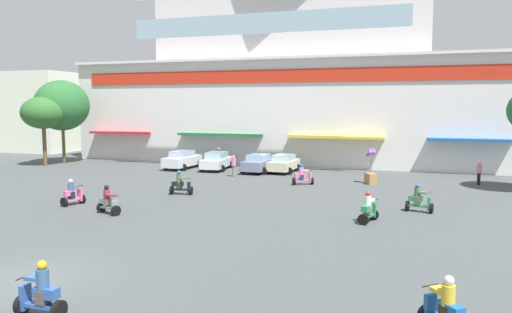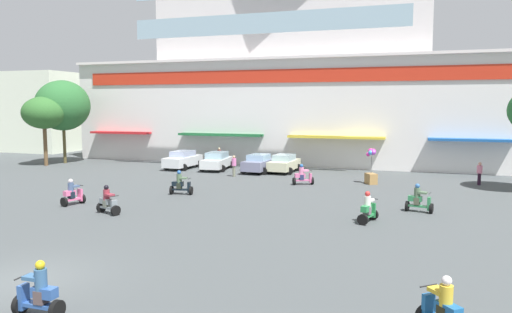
{
  "view_description": "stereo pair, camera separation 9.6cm",
  "coord_description": "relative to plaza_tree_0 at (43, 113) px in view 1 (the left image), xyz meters",
  "views": [
    {
      "loc": [
        11.57,
        -11.77,
        5.56
      ],
      "look_at": [
        2.41,
        16.33,
        2.37
      ],
      "focal_mm": 33.76,
      "sensor_mm": 36.0,
      "label": 1
    },
    {
      "loc": [
        11.66,
        -11.74,
        5.56
      ],
      "look_at": [
        2.41,
        16.33,
        2.37
      ],
      "focal_mm": 33.76,
      "sensor_mm": 36.0,
      "label": 2
    }
  ],
  "objects": [
    {
      "name": "ground_plane",
      "position": [
        20.37,
        -10.83,
        -4.82
      ],
      "size": [
        128.0,
        128.0,
        0.0
      ],
      "primitive_type": "plane",
      "color": "#44494A"
    },
    {
      "name": "colonial_building",
      "position": [
        20.37,
        12.26,
        3.75
      ],
      "size": [
        42.42,
        16.69,
        20.03
      ],
      "color": "silver",
      "rests_on": "ground"
    },
    {
      "name": "flank_building_left",
      "position": [
        -12.42,
        13.5,
        -0.12
      ],
      "size": [
        11.82,
        10.49,
        9.39
      ],
      "color": "silver",
      "rests_on": "ground"
    },
    {
      "name": "plaza_tree_0",
      "position": [
        0.0,
        0.0,
        0.0
      ],
      "size": [
        3.87,
        3.82,
        6.31
      ],
      "color": "brown",
      "rests_on": "ground"
    },
    {
      "name": "plaza_tree_2",
      "position": [
        0.31,
        2.16,
        0.67
      ],
      "size": [
        4.84,
        5.31,
        7.87
      ],
      "color": "brown",
      "rests_on": "ground"
    },
    {
      "name": "parked_car_0",
      "position": [
        12.89,
        2.03,
        -4.03
      ],
      "size": [
        2.47,
        4.29,
        1.56
      ],
      "color": "silver",
      "rests_on": "ground"
    },
    {
      "name": "parked_car_1",
      "position": [
        16.03,
        2.25,
        -4.05
      ],
      "size": [
        2.6,
        4.43,
        1.53
      ],
      "color": "silver",
      "rests_on": "ground"
    },
    {
      "name": "parked_car_2",
      "position": [
        19.93,
        1.82,
        -4.05
      ],
      "size": [
        2.41,
        3.92,
        1.51
      ],
      "color": "gray",
      "rests_on": "ground"
    },
    {
      "name": "parked_car_3",
      "position": [
        21.91,
        2.51,
        -4.06
      ],
      "size": [
        2.47,
        3.93,
        1.48
      ],
      "color": "beige",
      "rests_on": "ground"
    },
    {
      "name": "scooter_rider_0",
      "position": [
        17.27,
        -15.0,
        -4.22
      ],
      "size": [
        1.49,
        0.97,
        1.49
      ],
      "color": "black",
      "rests_on": "ground"
    },
    {
      "name": "scooter_rider_1",
      "position": [
        14.09,
        -13.75,
        -4.19
      ],
      "size": [
        0.85,
        1.39,
        1.49
      ],
      "color": "black",
      "rests_on": "ground"
    },
    {
      "name": "scooter_rider_3",
      "position": [
        24.74,
        -3.05,
        -4.22
      ],
      "size": [
        1.51,
        1.12,
        1.46
      ],
      "color": "black",
      "rests_on": "ground"
    },
    {
      "name": "scooter_rider_4",
      "position": [
        32.38,
        -9.6,
        -4.19
      ],
      "size": [
        1.43,
        0.78,
        1.5
      ],
      "color": "black",
      "rests_on": "ground"
    },
    {
      "name": "scooter_rider_5",
      "position": [
        18.35,
        -9.02,
        -4.2
      ],
      "size": [
        1.46,
        0.76,
        1.52
      ],
      "color": "black",
      "rests_on": "ground"
    },
    {
      "name": "scooter_rider_7",
      "position": [
        32.82,
        -23.62,
        -4.17
      ],
      "size": [
        1.23,
        1.33,
        1.53
      ],
      "color": "black",
      "rests_on": "ground"
    },
    {
      "name": "scooter_rider_8",
      "position": [
        30.07,
        -12.7,
        -4.18
      ],
      "size": [
        0.9,
        1.5,
        1.52
      ],
      "color": "black",
      "rests_on": "ground"
    },
    {
      "name": "scooter_rider_9",
      "position": [
        22.81,
        -25.83,
        -4.18
      ],
      "size": [
        1.33,
        0.53,
        1.54
      ],
      "color": "black",
      "rests_on": "ground"
    },
    {
      "name": "pedestrian_0",
      "position": [
        18.82,
        -0.96,
        -3.88
      ],
      "size": [
        0.51,
        0.51,
        1.66
      ],
      "color": "slate",
      "rests_on": "ground"
    },
    {
      "name": "pedestrian_1",
      "position": [
        15.0,
        5.25,
        -3.87
      ],
      "size": [
        0.4,
        0.4,
        1.64
      ],
      "color": "#212243",
      "rests_on": "ground"
    },
    {
      "name": "pedestrian_2",
      "position": [
        36.43,
        0.64,
        -3.91
      ],
      "size": [
        0.51,
        0.51,
        1.6
      ],
      "color": "black",
      "rests_on": "ground"
    },
    {
      "name": "balloon_vendor_cart",
      "position": [
        29.24,
        -1.22,
        -3.74
      ],
      "size": [
        0.97,
        1.08,
        2.51
      ],
      "color": "#A27A44",
      "rests_on": "ground"
    }
  ]
}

